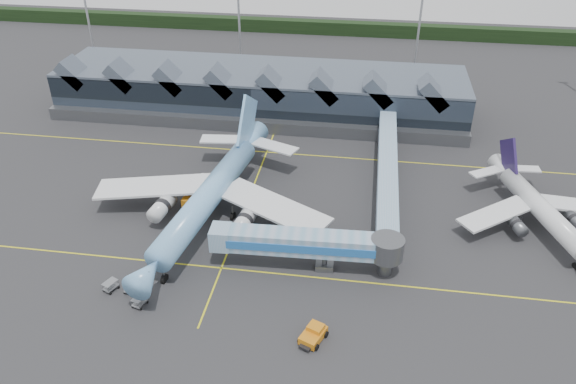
# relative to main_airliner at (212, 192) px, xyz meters

# --- Properties ---
(ground) EXTENTS (260.00, 260.00, 0.00)m
(ground) POSITION_rel_main_airliner_xyz_m (4.70, -5.05, -4.41)
(ground) COLOR #252527
(ground) RESTS_ON ground
(taxi_stripes) EXTENTS (120.00, 60.00, 0.01)m
(taxi_stripes) POSITION_rel_main_airliner_xyz_m (4.70, 4.95, -4.41)
(taxi_stripes) COLOR gold
(taxi_stripes) RESTS_ON ground
(tree_line_far) EXTENTS (260.00, 4.00, 4.00)m
(tree_line_far) POSITION_rel_main_airliner_xyz_m (4.70, 104.95, -2.41)
(tree_line_far) COLOR black
(tree_line_far) RESTS_ON ground
(terminal) EXTENTS (90.00, 22.25, 12.52)m
(terminal) POSITION_rel_main_airliner_xyz_m (-0.36, 42.30, 0.47)
(terminal) COLOR black
(terminal) RESTS_ON ground
(light_masts) EXTENTS (132.40, 42.56, 22.45)m
(light_masts) POSITION_rel_main_airliner_xyz_m (25.70, 57.75, 8.08)
(light_masts) COLOR #989CA1
(light_masts) RESTS_ON ground
(main_airliner) EXTENTS (40.24, 46.68, 15.01)m
(main_airliner) POSITION_rel_main_airliner_xyz_m (0.00, 0.00, 0.00)
(main_airliner) COLOR #699ED5
(main_airliner) RESTS_ON ground
(regional_jet) EXTENTS (26.40, 29.57, 10.38)m
(regional_jet) POSITION_rel_main_airliner_xyz_m (51.80, 5.29, -1.12)
(regional_jet) COLOR silver
(regional_jet) RESTS_ON ground
(jet_bridge) EXTENTS (27.34, 5.07, 6.08)m
(jet_bridge) POSITION_rel_main_airliner_xyz_m (18.25, -10.91, -0.23)
(jet_bridge) COLOR #6E9AB8
(jet_bridge) RESTS_ON ground
(fuel_truck) EXTENTS (2.85, 9.53, 3.19)m
(fuel_truck) POSITION_rel_main_airliner_xyz_m (-3.81, 3.80, -2.62)
(fuel_truck) COLOR black
(fuel_truck) RESTS_ON ground
(pushback_tug) EXTENTS (3.72, 4.58, 1.84)m
(pushback_tug) POSITION_rel_main_airliner_xyz_m (19.36, -24.61, -3.58)
(pushback_tug) COLOR #C57112
(pushback_tug) RESTS_ON ground
(baggage_carts) EXTENTS (6.98, 4.71, 1.41)m
(baggage_carts) POSITION_rel_main_airliner_xyz_m (-6.45, -20.54, -3.62)
(baggage_carts) COLOR gray
(baggage_carts) RESTS_ON ground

